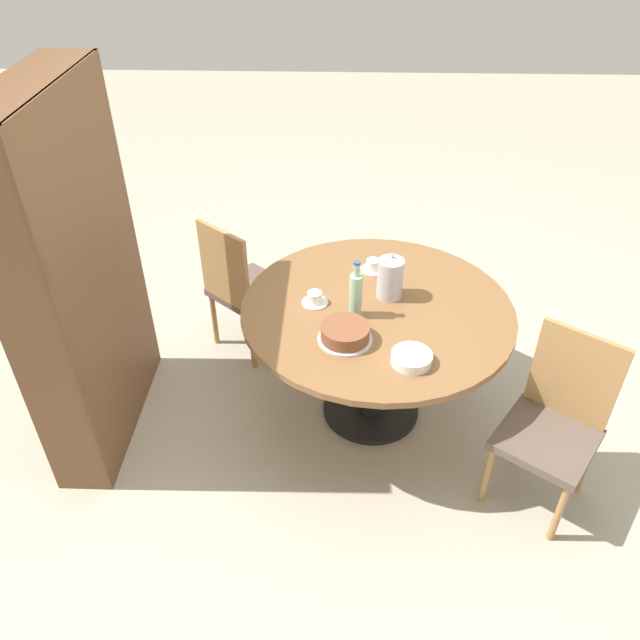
# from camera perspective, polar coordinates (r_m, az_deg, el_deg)

# --- Properties ---
(ground_plane) EXTENTS (14.00, 14.00, 0.00)m
(ground_plane) POSITION_cam_1_polar(r_m,az_deg,el_deg) (3.71, 4.63, -8.19)
(ground_plane) COLOR #B2A893
(dining_table) EXTENTS (1.41, 1.41, 0.75)m
(dining_table) POSITION_cam_1_polar(r_m,az_deg,el_deg) (3.31, 5.13, -0.93)
(dining_table) COLOR black
(dining_table) RESTS_ON ground_plane
(chair_a) EXTENTS (0.59, 0.59, 0.92)m
(chair_a) POSITION_cam_1_polar(r_m,az_deg,el_deg) (3.88, -7.09, 3.10)
(chair_a) COLOR #A87A47
(chair_a) RESTS_ON ground_plane
(chair_b) EXTENTS (0.59, 0.59, 0.92)m
(chair_b) POSITION_cam_1_polar(r_m,az_deg,el_deg) (3.17, 20.68, -8.65)
(chair_b) COLOR #A87A47
(chair_b) RESTS_ON ground_plane
(bookshelf) EXTENTS (1.04, 0.28, 1.89)m
(bookshelf) POSITION_cam_1_polar(r_m,az_deg,el_deg) (3.28, -20.85, 3.08)
(bookshelf) COLOR brown
(bookshelf) RESTS_ON ground_plane
(coffee_pot) EXTENTS (0.14, 0.14, 0.26)m
(coffee_pot) POSITION_cam_1_polar(r_m,az_deg,el_deg) (3.24, 6.44, 3.92)
(coffee_pot) COLOR silver
(coffee_pot) RESTS_ON dining_table
(water_bottle) EXTENTS (0.07, 0.07, 0.32)m
(water_bottle) POSITION_cam_1_polar(r_m,az_deg,el_deg) (3.08, 3.29, 2.38)
(water_bottle) COLOR #99C6A3
(water_bottle) RESTS_ON dining_table
(cake_main) EXTENTS (0.26, 0.26, 0.08)m
(cake_main) POSITION_cam_1_polar(r_m,az_deg,el_deg) (2.97, 2.31, -1.24)
(cake_main) COLOR silver
(cake_main) RESTS_ON dining_table
(cup_a) EXTENTS (0.14, 0.14, 0.07)m
(cup_a) POSITION_cam_1_polar(r_m,az_deg,el_deg) (3.50, 4.87, 4.94)
(cup_a) COLOR silver
(cup_a) RESTS_ON dining_table
(cup_b) EXTENTS (0.14, 0.14, 0.07)m
(cup_b) POSITION_cam_1_polar(r_m,az_deg,el_deg) (3.22, -0.48, 1.95)
(cup_b) COLOR silver
(cup_b) RESTS_ON dining_table
(plate_stack) EXTENTS (0.19, 0.19, 0.05)m
(plate_stack) POSITION_cam_1_polar(r_m,az_deg,el_deg) (2.88, 8.37, -3.48)
(plate_stack) COLOR white
(plate_stack) RESTS_ON dining_table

